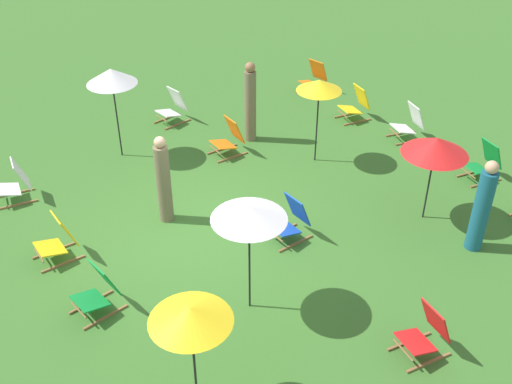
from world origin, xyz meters
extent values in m
plane|color=#386B28|center=(0.00, 0.00, 0.00)|extent=(40.00, 40.00, 0.00)
cube|color=olive|center=(3.88, 1.61, 0.02)|extent=(0.07, 0.76, 0.04)
cube|color=olive|center=(4.32, 1.59, 0.02)|extent=(0.07, 0.76, 0.04)
cube|color=red|center=(4.09, 1.50, 0.27)|extent=(0.50, 0.46, 0.13)
cube|color=red|center=(4.11, 1.80, 0.55)|extent=(0.49, 0.27, 0.57)
cylinder|color=olive|center=(4.08, 1.30, 0.20)|extent=(0.44, 0.05, 0.03)
cube|color=olive|center=(-4.37, 5.12, 0.02)|extent=(0.24, 0.74, 0.04)
cube|color=olive|center=(-3.95, 5.23, 0.02)|extent=(0.24, 0.74, 0.04)
cube|color=orange|center=(-4.13, 5.08, 0.27)|extent=(0.58, 0.55, 0.13)
cube|color=orange|center=(-4.22, 5.37, 0.55)|extent=(0.53, 0.37, 0.57)
cylinder|color=olive|center=(-4.08, 4.89, 0.20)|extent=(0.43, 0.15, 0.03)
cube|color=olive|center=(-2.90, -2.67, 0.02)|extent=(0.09, 0.76, 0.04)
cube|color=olive|center=(-2.46, -2.70, 0.02)|extent=(0.09, 0.76, 0.04)
cube|color=white|center=(-2.68, -2.78, 0.27)|extent=(0.51, 0.46, 0.13)
cube|color=white|center=(-2.66, -2.48, 0.55)|extent=(0.50, 0.28, 0.57)
cube|color=olive|center=(0.85, -2.21, 0.02)|extent=(0.21, 0.75, 0.04)
cube|color=olive|center=(1.28, -2.11, 0.02)|extent=(0.21, 0.75, 0.04)
cube|color=#148C38|center=(1.09, -2.26, 0.27)|extent=(0.57, 0.53, 0.13)
cube|color=#148C38|center=(1.02, -1.97, 0.55)|extent=(0.52, 0.35, 0.57)
cylinder|color=olive|center=(1.14, -2.45, 0.20)|extent=(0.43, 0.13, 0.03)
cube|color=olive|center=(-2.56, 5.18, 0.02)|extent=(0.10, 0.76, 0.04)
cube|color=olive|center=(-2.13, 5.15, 0.02)|extent=(0.10, 0.76, 0.04)
cube|color=yellow|center=(-2.35, 5.07, 0.27)|extent=(0.51, 0.47, 0.13)
cube|color=yellow|center=(-2.33, 5.36, 0.55)|extent=(0.50, 0.28, 0.57)
cylinder|color=olive|center=(-2.37, 4.87, 0.20)|extent=(0.44, 0.06, 0.03)
cube|color=olive|center=(-4.52, 1.21, 0.02)|extent=(0.22, 0.75, 0.04)
cube|color=olive|center=(-4.09, 1.32, 0.02)|extent=(0.22, 0.75, 0.04)
cube|color=white|center=(-4.28, 1.17, 0.27)|extent=(0.57, 0.54, 0.13)
cube|color=white|center=(-4.36, 1.46, 0.55)|extent=(0.53, 0.36, 0.57)
cylinder|color=olive|center=(-4.23, 0.98, 0.20)|extent=(0.43, 0.14, 0.03)
cube|color=olive|center=(0.89, 5.84, 0.02)|extent=(0.11, 0.76, 0.04)
cube|color=olive|center=(1.33, 5.80, 0.02)|extent=(0.11, 0.76, 0.04)
cube|color=#148C38|center=(1.10, 5.72, 0.27)|extent=(0.52, 0.48, 0.13)
cube|color=#148C38|center=(1.13, 6.02, 0.55)|extent=(0.50, 0.29, 0.57)
cylinder|color=olive|center=(1.08, 5.52, 0.20)|extent=(0.44, 0.07, 0.03)
cube|color=olive|center=(-0.71, -2.41, 0.02)|extent=(0.12, 0.76, 0.04)
cube|color=olive|center=(-0.27, -2.36, 0.02)|extent=(0.12, 0.76, 0.04)
cube|color=yellow|center=(-0.48, -2.49, 0.27)|extent=(0.52, 0.48, 0.13)
cube|color=yellow|center=(-0.52, -2.19, 0.55)|extent=(0.50, 0.30, 0.57)
cylinder|color=olive|center=(-0.46, -2.69, 0.20)|extent=(0.44, 0.08, 0.03)
cube|color=olive|center=(-2.51, 1.72, 0.02)|extent=(0.10, 0.76, 0.04)
cube|color=olive|center=(-2.07, 1.76, 0.02)|extent=(0.10, 0.76, 0.04)
cube|color=orange|center=(-2.28, 1.64, 0.27)|extent=(0.52, 0.47, 0.13)
cube|color=orange|center=(-2.31, 1.94, 0.55)|extent=(0.50, 0.29, 0.57)
cylinder|color=olive|center=(-2.27, 1.44, 0.20)|extent=(0.44, 0.07, 0.03)
cube|color=olive|center=(-1.18, 5.67, 0.02)|extent=(0.16, 0.76, 0.04)
cube|color=olive|center=(-0.74, 5.60, 0.02)|extent=(0.16, 0.76, 0.04)
cube|color=white|center=(-0.98, 5.54, 0.27)|extent=(0.55, 0.51, 0.13)
cube|color=white|center=(-0.93, 5.83, 0.55)|extent=(0.51, 0.32, 0.57)
cylinder|color=olive|center=(-1.01, 5.34, 0.20)|extent=(0.44, 0.10, 0.03)
cube|color=olive|center=(0.71, 1.31, 0.02)|extent=(0.14, 0.76, 0.04)
cube|color=olive|center=(1.14, 1.37, 0.02)|extent=(0.14, 0.76, 0.04)
cube|color=#1947B7|center=(0.94, 1.24, 0.27)|extent=(0.54, 0.50, 0.13)
cube|color=#1947B7|center=(0.90, 1.54, 0.55)|extent=(0.51, 0.31, 0.57)
cylinder|color=olive|center=(0.97, 1.05, 0.20)|extent=(0.44, 0.09, 0.03)
cylinder|color=black|center=(1.59, 3.90, 0.83)|extent=(0.03, 0.03, 1.65)
cone|color=red|center=(1.59, 3.90, 1.53)|extent=(1.18, 1.18, 0.32)
cylinder|color=black|center=(-3.36, -0.30, 0.99)|extent=(0.03, 0.03, 1.97)
cone|color=white|center=(-3.36, -0.30, 1.84)|extent=(1.03, 1.03, 0.32)
cylinder|color=black|center=(3.39, -1.53, 0.86)|extent=(0.03, 0.03, 1.72)
cone|color=yellow|center=(3.39, -1.53, 1.64)|extent=(1.02, 1.02, 0.21)
cylinder|color=black|center=(2.10, -0.06, 0.93)|extent=(0.03, 0.03, 1.86)
cone|color=white|center=(2.10, -0.06, 1.78)|extent=(1.10, 1.10, 0.22)
cylinder|color=black|center=(-1.15, 3.28, 0.91)|extent=(0.03, 0.03, 1.83)
cone|color=yellow|center=(-1.15, 3.28, 1.74)|extent=(0.93, 0.93, 0.23)
cylinder|color=#195972|center=(2.69, 4.05, 0.77)|extent=(0.37, 0.37, 1.53)
sphere|color=tan|center=(2.69, 4.05, 1.63)|extent=(0.22, 0.22, 0.22)
cylinder|color=#72664C|center=(-2.65, 2.51, 0.82)|extent=(0.36, 0.36, 1.64)
sphere|color=#936647|center=(-2.65, 2.51, 1.74)|extent=(0.22, 0.22, 0.22)
cylinder|color=#72664C|center=(-0.67, -0.33, 0.77)|extent=(0.34, 0.34, 1.53)
sphere|color=tan|center=(-0.67, -0.33, 1.63)|extent=(0.21, 0.21, 0.21)
camera|label=1|loc=(8.26, -3.34, 6.75)|focal=43.08mm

